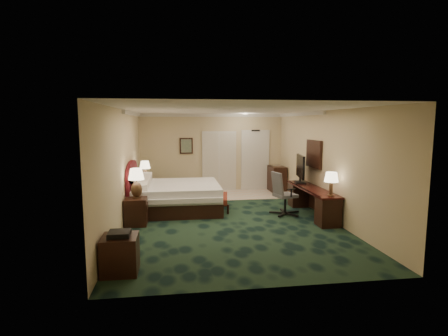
{
  "coord_description": "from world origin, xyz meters",
  "views": [
    {
      "loc": [
        -1.29,
        -8.44,
        2.39
      ],
      "look_at": [
        -0.02,
        0.6,
        1.21
      ],
      "focal_mm": 28.0,
      "sensor_mm": 36.0,
      "label": 1
    }
  ],
  "objects": [
    {
      "name": "lamp_far",
      "position": [
        -2.19,
        2.16,
        0.96
      ],
      "size": [
        0.37,
        0.37,
        0.6
      ],
      "primitive_type": null,
      "rotation": [
        0.0,
        0.0,
        -0.17
      ],
      "color": "black",
      "rests_on": "nightstand_far"
    },
    {
      "name": "headboard",
      "position": [
        -2.44,
        1.0,
        0.7
      ],
      "size": [
        0.12,
        2.0,
        1.4
      ],
      "primitive_type": null,
      "color": "#470F18",
      "rests_on": "ground"
    },
    {
      "name": "wall_back",
      "position": [
        0.0,
        3.75,
        1.35
      ],
      "size": [
        5.0,
        0.0,
        2.7
      ],
      "primitive_type": "cube",
      "color": "#D5C18B",
      "rests_on": "ground"
    },
    {
      "name": "nightstand_near",
      "position": [
        -2.23,
        -0.19,
        0.32
      ],
      "size": [
        0.51,
        0.58,
        0.64
      ],
      "primitive_type": "cube",
      "color": "black",
      "rests_on": "ground"
    },
    {
      "name": "entry_door",
      "position": [
        1.55,
        3.72,
        1.05
      ],
      "size": [
        1.02,
        0.06,
        2.18
      ],
      "primitive_type": "cube",
      "color": "silver",
      "rests_on": "ground"
    },
    {
      "name": "desk_chair",
      "position": [
        1.54,
        0.17,
        0.57
      ],
      "size": [
        0.8,
        0.77,
        1.14
      ],
      "primitive_type": null,
      "rotation": [
        0.0,
        0.0,
        0.26
      ],
      "color": "#4C4D53",
      "rests_on": "ground"
    },
    {
      "name": "wall_right",
      "position": [
        2.5,
        0.0,
        1.35
      ],
      "size": [
        0.0,
        7.5,
        2.7
      ],
      "primitive_type": "cube",
      "color": "#D5C18B",
      "rests_on": "ground"
    },
    {
      "name": "tile_patch",
      "position": [
        0.9,
        2.9,
        0.01
      ],
      "size": [
        3.2,
        1.7,
        0.01
      ],
      "primitive_type": "cube",
      "color": "beige",
      "rests_on": "ground"
    },
    {
      "name": "wall_left",
      "position": [
        -2.5,
        0.0,
        1.35
      ],
      "size": [
        0.0,
        7.5,
        2.7
      ],
      "primitive_type": "cube",
      "color": "#D5C18B",
      "rests_on": "ground"
    },
    {
      "name": "crown_molding",
      "position": [
        0.0,
        0.0,
        2.65
      ],
      "size": [
        5.0,
        7.5,
        0.1
      ],
      "primitive_type": null,
      "color": "silver",
      "rests_on": "wall_back"
    },
    {
      "name": "bed",
      "position": [
        -1.25,
        1.08,
        0.36
      ],
      "size": [
        2.29,
        2.13,
        0.73
      ],
      "primitive_type": "cube",
      "color": "silver",
      "rests_on": "ground"
    },
    {
      "name": "wall_mirror",
      "position": [
        2.46,
        0.6,
        1.55
      ],
      "size": [
        0.05,
        0.95,
        0.75
      ],
      "primitive_type": "cube",
      "color": "white",
      "rests_on": "wall_right"
    },
    {
      "name": "wall_art",
      "position": [
        -0.9,
        3.71,
        1.6
      ],
      "size": [
        0.45,
        0.06,
        0.55
      ],
      "primitive_type": "cube",
      "color": "#4B6B5A",
      "rests_on": "wall_back"
    },
    {
      "name": "wall_front",
      "position": [
        0.0,
        -3.75,
        1.35
      ],
      "size": [
        5.0,
        0.0,
        2.7
      ],
      "primitive_type": "cube",
      "color": "#D5C18B",
      "rests_on": "ground"
    },
    {
      "name": "side_table",
      "position": [
        -2.19,
        -2.91,
        0.3
      ],
      "size": [
        0.56,
        0.56,
        0.6
      ],
      "primitive_type": "cube",
      "color": "black",
      "rests_on": "ground"
    },
    {
      "name": "bed_bench",
      "position": [
        -0.08,
        0.93,
        0.2
      ],
      "size": [
        0.57,
        1.21,
        0.39
      ],
      "primitive_type": "cube",
      "rotation": [
        0.0,
        0.0,
        -0.15
      ],
      "color": "maroon",
      "rests_on": "ground"
    },
    {
      "name": "minibar",
      "position": [
        2.21,
        3.2,
        0.45
      ],
      "size": [
        0.47,
        0.85,
        0.9
      ],
      "primitive_type": "cube",
      "color": "black",
      "rests_on": "ground"
    },
    {
      "name": "desk",
      "position": [
        2.21,
        0.05,
        0.36
      ],
      "size": [
        0.53,
        2.48,
        0.72
      ],
      "primitive_type": "cube",
      "color": "black",
      "rests_on": "ground"
    },
    {
      "name": "ceiling",
      "position": [
        0.0,
        0.0,
        2.7
      ],
      "size": [
        5.0,
        7.5,
        0.0
      ],
      "primitive_type": "cube",
      "color": "white",
      "rests_on": "wall_back"
    },
    {
      "name": "nightstand_far",
      "position": [
        -2.22,
        2.16,
        0.33
      ],
      "size": [
        0.52,
        0.6,
        0.66
      ],
      "primitive_type": "cube",
      "color": "black",
      "rests_on": "ground"
    },
    {
      "name": "floor",
      "position": [
        0.0,
        0.0,
        0.0
      ],
      "size": [
        5.0,
        7.5,
        0.0
      ],
      "primitive_type": "cube",
      "color": "black",
      "rests_on": "ground"
    },
    {
      "name": "desk_lamp",
      "position": [
        2.25,
        -0.97,
        1.0
      ],
      "size": [
        0.37,
        0.37,
        0.57
      ],
      "primitive_type": null,
      "rotation": [
        0.0,
        0.0,
        0.17
      ],
      "color": "black",
      "rests_on": "desk"
    },
    {
      "name": "tv",
      "position": [
        2.16,
        0.8,
        1.11
      ],
      "size": [
        0.27,
        1.01,
        0.79
      ],
      "primitive_type": "cube",
      "rotation": [
        0.0,
        0.0,
        -0.18
      ],
      "color": "black",
      "rests_on": "desk"
    },
    {
      "name": "closet_doors",
      "position": [
        0.25,
        3.71,
        1.05
      ],
      "size": [
        1.2,
        0.06,
        2.1
      ],
      "primitive_type": "cube",
      "color": "beige",
      "rests_on": "ground"
    },
    {
      "name": "lamp_near",
      "position": [
        -2.2,
        -0.17,
        0.99
      ],
      "size": [
        0.47,
        0.47,
        0.7
      ],
      "primitive_type": null,
      "rotation": [
        0.0,
        0.0,
        0.35
      ],
      "color": "black",
      "rests_on": "nightstand_near"
    }
  ]
}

